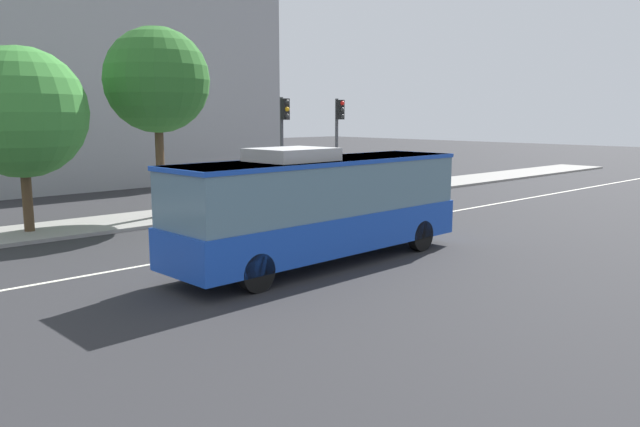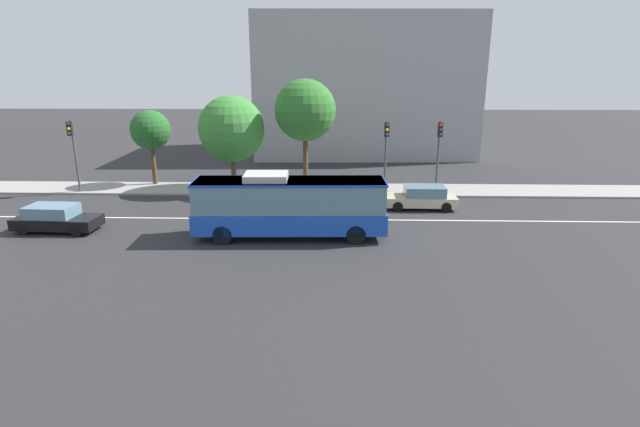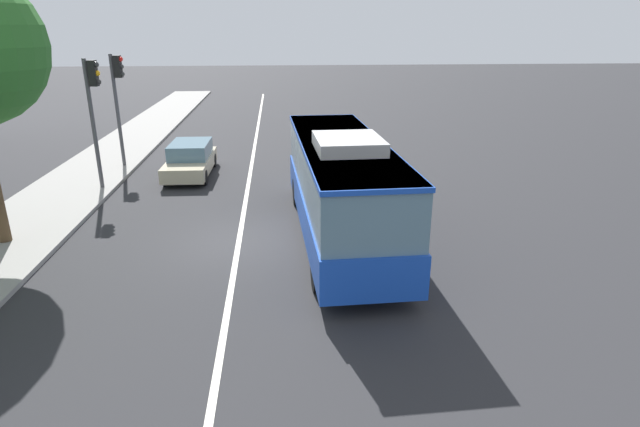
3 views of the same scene
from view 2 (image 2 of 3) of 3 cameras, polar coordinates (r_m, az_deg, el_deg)
name	(u,v)px [view 2 (image 2 of 3)]	position (r m, az deg, el deg)	size (l,w,h in m)	color
ground_plane	(294,219)	(29.50, -3.02, -0.67)	(160.00, 160.00, 0.00)	#28282B
sidewalk_kerb	(302,189)	(36.42, -2.12, 2.79)	(80.00, 3.62, 0.14)	gray
lane_centre_line	(294,219)	(29.50, -3.02, -0.66)	(76.00, 0.16, 0.01)	silver
transit_bus	(289,204)	(25.94, -3.54, 1.07)	(10.08, 2.85, 3.46)	#1947B7
sedan_beige	(422,197)	(32.22, 11.62, 1.83)	(4.53, 1.89, 1.46)	#C6B793
sedan_black	(56,218)	(30.82, -28.15, -0.50)	(4.58, 2.00, 1.46)	black
traffic_light_near_corner	(439,145)	(35.06, 13.53, 7.63)	(0.34, 0.62, 5.20)	#47474C
traffic_light_mid_block	(73,144)	(38.73, -26.57, 7.16)	(0.33, 0.62, 5.20)	#47474C
traffic_light_far_corner	(386,145)	(34.43, 7.61, 7.78)	(0.33, 0.62, 5.20)	#47474C
street_tree_kerbside_left	(232,129)	(36.40, -10.15, 9.56)	(4.71, 4.71, 6.82)	#4C3823
street_tree_kerbside_centre	(305,111)	(35.37, -1.72, 11.75)	(4.32, 4.32, 7.96)	#4C3823
street_tree_kerbside_right	(150,130)	(39.30, -18.94, 9.03)	(2.92, 2.92, 5.69)	#4C3823
office_block_background	(362,86)	(53.34, 4.90, 14.41)	(21.95, 14.25, 13.60)	#939399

